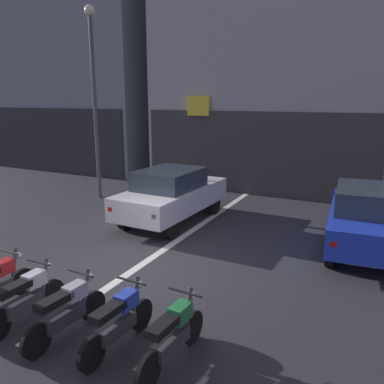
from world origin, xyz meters
TOP-DOWN VIEW (x-y plane):
  - ground_plane at (0.00, 0.00)m, footprint 120.00×120.00m
  - lane_centre_line at (0.00, 6.00)m, footprint 0.20×18.00m
  - building_corner_left at (-10.43, 12.68)m, footprint 9.24×9.34m
  - building_mid_block at (0.20, 12.68)m, footprint 9.49×9.65m
  - car_white_crossing_near at (-0.93, 3.47)m, footprint 1.93×4.17m
  - car_blue_parked_kerbside at (4.52, 3.49)m, footprint 2.04×4.21m
  - car_grey_down_street at (1.59, 13.22)m, footprint 2.11×4.24m
  - street_lamp at (-4.85, 4.88)m, footprint 0.36×0.36m
  - motorcycle_white_row_left_mid at (-0.43, -2.44)m, footprint 0.55×1.67m
  - motorcycle_silver_row_centre at (0.48, -2.45)m, footprint 0.55×1.67m
  - motorcycle_blue_row_right_mid at (1.38, -2.32)m, footprint 0.55×1.67m
  - motorcycle_green_row_rightmost at (2.28, -2.27)m, footprint 0.55×1.67m

SIDE VIEW (x-z plane):
  - ground_plane at x=0.00m, z-range 0.00..0.00m
  - lane_centre_line at x=0.00m, z-range 0.00..0.01m
  - motorcycle_white_row_left_mid at x=-0.43m, z-range -0.03..0.95m
  - motorcycle_silver_row_centre at x=0.48m, z-range -0.03..0.95m
  - motorcycle_blue_row_right_mid at x=1.38m, z-range -0.03..0.95m
  - motorcycle_green_row_rightmost at x=2.28m, z-range -0.03..0.95m
  - car_white_crossing_near at x=-0.93m, z-range 0.07..1.71m
  - car_blue_parked_kerbside at x=4.52m, z-range 0.07..1.71m
  - car_grey_down_street at x=1.59m, z-range 0.07..1.71m
  - street_lamp at x=-4.85m, z-range 0.74..7.53m
  - building_mid_block at x=0.20m, z-range -0.01..12.02m
  - building_corner_left at x=-10.43m, z-range -0.01..16.73m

